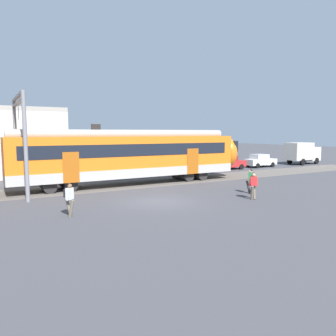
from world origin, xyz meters
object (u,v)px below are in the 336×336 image
object	(u,v)px
pedestrian_red	(253,183)
parked_car_white	(260,161)
pedestrian_white	(69,197)
pedestrian_green	(250,180)
box_truck	(302,152)
parked_car_red	(228,162)

from	to	relation	value
pedestrian_red	parked_car_white	distance (m)	19.88
pedestrian_white	pedestrian_green	size ratio (longest dim) A/B	1.00
pedestrian_green	box_truck	world-z (taller)	box_truck
parked_car_white	box_truck	size ratio (longest dim) A/B	0.75
parked_car_red	parked_car_white	world-z (taller)	same
pedestrian_green	pedestrian_white	bearing A→B (deg)	-179.20
parked_car_red	box_truck	xyz separation A→B (m)	(12.34, -0.00, 0.79)
pedestrian_red	parked_car_red	world-z (taller)	pedestrian_red
pedestrian_red	box_truck	bearing A→B (deg)	32.11
pedestrian_white	parked_car_red	size ratio (longest dim) A/B	0.41
box_truck	parked_car_white	bearing A→B (deg)	179.26
pedestrian_red	parked_car_red	size ratio (longest dim) A/B	0.41
pedestrian_green	box_truck	xyz separation A→B (m)	(20.55, 12.13, 0.61)
box_truck	parked_car_red	bearing A→B (deg)	180.00
parked_car_red	box_truck	size ratio (longest dim) A/B	0.76
parked_car_white	box_truck	bearing A→B (deg)	-0.74
parked_car_red	parked_car_white	size ratio (longest dim) A/B	1.01
box_truck	pedestrian_red	bearing A→B (deg)	-147.89
pedestrian_red	parked_car_red	distance (m)	16.56
box_truck	pedestrian_white	bearing A→B (deg)	-159.30
parked_car_red	box_truck	world-z (taller)	box_truck
pedestrian_red	pedestrian_green	xyz separation A→B (m)	(1.19, 1.50, -0.03)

